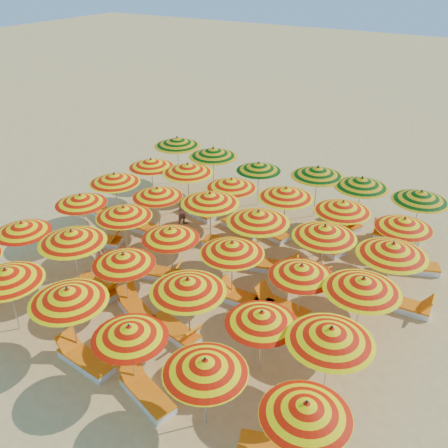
% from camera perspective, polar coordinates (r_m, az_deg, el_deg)
% --- Properties ---
extents(ground, '(120.00, 120.00, 0.00)m').
position_cam_1_polar(ground, '(17.28, -0.87, -5.34)').
color(ground, '#D9B260').
rests_on(ground, ground).
extents(umbrella_1, '(2.22, 2.22, 2.14)m').
position_cam_1_polar(umbrella_1, '(14.97, -23.64, -5.39)').
color(umbrella_1, silver).
rests_on(umbrella_1, ground).
extents(umbrella_2, '(2.36, 2.36, 2.19)m').
position_cam_1_polar(umbrella_2, '(13.53, -17.42, -7.76)').
color(umbrella_2, silver).
rests_on(umbrella_2, ground).
extents(umbrella_3, '(2.22, 2.22, 1.98)m').
position_cam_1_polar(umbrella_3, '(12.32, -10.76, -12.03)').
color(umbrella_3, silver).
rests_on(umbrella_3, ground).
extents(umbrella_4, '(2.54, 2.54, 2.04)m').
position_cam_1_polar(umbrella_4, '(11.23, -2.16, -15.90)').
color(umbrella_4, silver).
rests_on(umbrella_4, ground).
extents(umbrella_5, '(2.32, 2.32, 2.00)m').
position_cam_1_polar(umbrella_5, '(10.60, 9.37, -20.15)').
color(umbrella_5, silver).
rests_on(umbrella_5, ground).
extents(umbrella_6, '(2.04, 2.04, 1.96)m').
position_cam_1_polar(umbrella_6, '(17.63, -22.09, -0.36)').
color(umbrella_6, silver).
rests_on(umbrella_6, ground).
extents(umbrella_7, '(2.42, 2.42, 2.24)m').
position_cam_1_polar(umbrella_7, '(16.03, -17.00, -1.38)').
color(umbrella_7, silver).
rests_on(umbrella_7, ground).
extents(umbrella_8, '(2.36, 2.36, 1.99)m').
position_cam_1_polar(umbrella_8, '(14.94, -11.42, -3.94)').
color(umbrella_8, silver).
rests_on(umbrella_8, ground).
extents(umbrella_9, '(2.55, 2.55, 2.19)m').
position_cam_1_polar(umbrella_9, '(13.31, -4.15, -6.98)').
color(umbrella_9, silver).
rests_on(umbrella_9, ground).
extents(umbrella_10, '(2.04, 2.04, 1.96)m').
position_cam_1_polar(umbrella_10, '(12.58, 4.33, -10.60)').
color(umbrella_10, silver).
rests_on(umbrella_10, ground).
extents(umbrella_11, '(2.75, 2.75, 2.21)m').
position_cam_1_polar(umbrella_11, '(11.98, 12.12, -12.26)').
color(umbrella_11, silver).
rests_on(umbrella_11, ground).
extents(umbrella_12, '(2.40, 2.40, 1.99)m').
position_cam_1_polar(umbrella_12, '(18.88, -16.07, 2.73)').
color(umbrella_12, silver).
rests_on(umbrella_12, ground).
extents(umbrella_13, '(2.03, 2.03, 2.07)m').
position_cam_1_polar(umbrella_13, '(17.46, -11.40, 1.38)').
color(umbrella_13, silver).
rests_on(umbrella_13, ground).
extents(umbrella_14, '(1.92, 1.92, 1.99)m').
position_cam_1_polar(umbrella_14, '(16.03, -6.16, -1.08)').
color(umbrella_14, silver).
rests_on(umbrella_14, ground).
extents(umbrella_15, '(2.16, 2.16, 2.10)m').
position_cam_1_polar(umbrella_15, '(15.01, 0.93, -2.71)').
color(umbrella_15, silver).
rests_on(umbrella_15, ground).
extents(umbrella_16, '(1.90, 1.90, 1.99)m').
position_cam_1_polar(umbrella_16, '(14.32, 8.84, -5.27)').
color(umbrella_16, silver).
rests_on(umbrella_16, ground).
extents(umbrella_17, '(2.52, 2.52, 2.21)m').
position_cam_1_polar(umbrella_17, '(13.76, 15.59, -6.67)').
color(umbrella_17, silver).
rests_on(umbrella_17, ground).
extents(umbrella_18, '(2.65, 2.65, 2.13)m').
position_cam_1_polar(umbrella_18, '(20.06, -12.42, 5.14)').
color(umbrella_18, silver).
rests_on(umbrella_18, ground).
extents(umbrella_19, '(2.29, 2.29, 2.01)m').
position_cam_1_polar(umbrella_19, '(18.81, -7.63, 3.60)').
color(umbrella_19, silver).
rests_on(umbrella_19, ground).
extents(umbrella_20, '(2.79, 2.79, 2.24)m').
position_cam_1_polar(umbrella_20, '(17.74, -1.61, 2.97)').
color(umbrella_20, silver).
rests_on(umbrella_20, ground).
extents(umbrella_21, '(2.58, 2.58, 2.24)m').
position_cam_1_polar(umbrella_21, '(16.51, 3.93, 0.84)').
color(umbrella_21, silver).
rests_on(umbrella_21, ground).
extents(umbrella_22, '(2.74, 2.74, 2.19)m').
position_cam_1_polar(umbrella_22, '(16.03, 11.45, -0.82)').
color(umbrella_22, silver).
rests_on(umbrella_22, ground).
extents(umbrella_23, '(2.80, 2.80, 2.24)m').
position_cam_1_polar(umbrella_23, '(15.51, 18.72, -2.75)').
color(umbrella_23, silver).
rests_on(umbrella_23, ground).
extents(umbrella_24, '(2.46, 2.46, 2.03)m').
position_cam_1_polar(umbrella_24, '(21.53, -8.34, 6.92)').
color(umbrella_24, silver).
rests_on(umbrella_24, ground).
extents(umbrella_25, '(2.45, 2.45, 2.21)m').
position_cam_1_polar(umbrella_25, '(20.39, -4.18, 6.36)').
color(umbrella_25, silver).
rests_on(umbrella_25, ground).
extents(umbrella_26, '(2.24, 2.24, 2.08)m').
position_cam_1_polar(umbrella_26, '(19.24, 0.85, 4.67)').
color(umbrella_26, silver).
rests_on(umbrella_26, ground).
extents(umbrella_27, '(2.60, 2.60, 2.17)m').
position_cam_1_polar(umbrella_27, '(18.44, 7.08, 3.58)').
color(umbrella_27, silver).
rests_on(umbrella_27, ground).
extents(umbrella_28, '(2.57, 2.57, 2.11)m').
position_cam_1_polar(umbrella_28, '(17.88, 13.42, 1.97)').
color(umbrella_28, silver).
rests_on(umbrella_28, ground).
extents(umbrella_29, '(1.92, 1.92, 2.02)m').
position_cam_1_polar(umbrella_29, '(17.53, 19.90, 0.09)').
color(umbrella_29, silver).
rests_on(umbrella_29, ground).
extents(umbrella_30, '(2.46, 2.46, 2.27)m').
position_cam_1_polar(umbrella_30, '(23.30, -5.37, 9.36)').
color(umbrella_30, silver).
rests_on(umbrella_30, ground).
extents(umbrella_31, '(2.74, 2.74, 2.25)m').
position_cam_1_polar(umbrella_31, '(21.95, -1.24, 8.21)').
color(umbrella_31, silver).
rests_on(umbrella_31, ground).
extents(umbrella_32, '(2.03, 2.03, 2.00)m').
position_cam_1_polar(umbrella_32, '(21.04, 3.98, 6.56)').
color(umbrella_32, silver).
rests_on(umbrella_32, ground).
extents(umbrella_33, '(2.27, 2.27, 2.26)m').
position_cam_1_polar(umbrella_33, '(20.25, 10.66, 5.91)').
color(umbrella_33, silver).
rests_on(umbrella_33, ground).
extents(umbrella_34, '(2.39, 2.39, 2.22)m').
position_cam_1_polar(umbrella_34, '(19.73, 15.47, 4.59)').
color(umbrella_34, silver).
rests_on(umbrella_34, ground).
extents(umbrella_35, '(2.08, 2.08, 2.18)m').
position_cam_1_polar(umbrella_35, '(19.36, 21.58, 2.98)').
color(umbrella_35, silver).
rests_on(umbrella_35, ground).
extents(lounger_1, '(1.78, 0.75, 0.69)m').
position_cam_1_polar(lounger_1, '(14.22, -15.63, -14.67)').
color(lounger_1, white).
rests_on(lounger_1, ground).
extents(lounger_2, '(1.83, 1.08, 0.69)m').
position_cam_1_polar(lounger_2, '(13.06, -8.88, -18.56)').
color(lounger_2, white).
rests_on(lounger_2, ground).
extents(lounger_4, '(1.80, 0.86, 0.69)m').
position_cam_1_polar(lounger_4, '(16.69, -14.29, -7.10)').
color(lounger_4, white).
rests_on(lounger_4, ground).
extents(lounger_5, '(1.82, 1.24, 0.69)m').
position_cam_1_polar(lounger_5, '(15.47, -9.88, -9.79)').
color(lounger_5, white).
rests_on(lounger_5, ground).
extents(lounger_6, '(1.82, 0.93, 0.69)m').
position_cam_1_polar(lounger_6, '(14.63, -5.60, -12.06)').
color(lounger_6, white).
rests_on(lounger_6, ground).
extents(lounger_7, '(1.83, 1.10, 0.69)m').
position_cam_1_polar(lounger_7, '(19.29, -13.95, -1.79)').
color(lounger_7, white).
rests_on(lounger_7, ground).
extents(lounger_8, '(1.82, 1.01, 0.69)m').
position_cam_1_polar(lounger_8, '(17.03, -7.58, -5.56)').
color(lounger_8, white).
rests_on(lounger_8, ground).
extents(lounger_9, '(1.77, 0.70, 0.69)m').
position_cam_1_polar(lounger_9, '(15.72, 2.35, -8.60)').
color(lounger_9, white).
rests_on(lounger_9, ground).
extents(lounger_10, '(1.78, 0.73, 0.69)m').
position_cam_1_polar(lounger_10, '(15.51, 6.48, -9.39)').
color(lounger_10, white).
rests_on(lounger_10, ground).
extents(lounger_11, '(1.83, 1.16, 0.69)m').
position_cam_1_polar(lounger_11, '(21.07, -13.43, 1.01)').
color(lounger_11, white).
rests_on(lounger_11, ground).
extents(lounger_12, '(1.74, 0.60, 0.69)m').
position_cam_1_polar(lounger_12, '(19.77, -9.00, -0.45)').
color(lounger_12, white).
rests_on(lounger_12, ground).
extents(lounger_13, '(1.79, 0.78, 0.69)m').
position_cam_1_polar(lounger_13, '(18.45, 0.30, -2.36)').
color(lounger_13, white).
rests_on(lounger_13, ground).
extents(lounger_14, '(1.83, 1.06, 0.69)m').
position_cam_1_polar(lounger_14, '(17.30, 5.67, -4.83)').
color(lounger_14, white).
rests_on(lounger_14, ground).
extents(lounger_15, '(1.82, 1.26, 0.69)m').
position_cam_1_polar(lounger_15, '(17.24, 9.53, -5.26)').
color(lounger_15, white).
rests_on(lounger_15, ground).
extents(lounger_16, '(1.77, 0.70, 0.69)m').
position_cam_1_polar(lounger_16, '(16.42, 19.75, -8.71)').
color(lounger_16, white).
rests_on(lounger_16, ground).
extents(lounger_17, '(1.82, 0.94, 0.69)m').
position_cam_1_polar(lounger_17, '(20.72, -2.88, 1.33)').
color(lounger_17, white).
rests_on(lounger_17, ground).
extents(lounger_18, '(1.82, 0.95, 0.69)m').
position_cam_1_polar(lounger_18, '(19.62, 2.11, -0.33)').
color(lounger_18, white).
rests_on(lounger_18, ground).
extents(lounger_19, '(1.82, 1.03, 0.69)m').
position_cam_1_polar(lounger_19, '(19.38, 5.05, -0.83)').
color(lounger_19, white).
rests_on(lounger_19, ground).
extents(lounger_20, '(1.82, 1.17, 0.69)m').
position_cam_1_polar(lounger_20, '(18.77, 11.33, -2.39)').
color(lounger_20, white).
rests_on(lounger_20, ground).
extents(lounger_21, '(1.82, 1.17, 0.69)m').
position_cam_1_polar(lounger_21, '(18.36, 20.67, -4.62)').
color(lounger_21, white).
rests_on(lounger_21, ground).
extents(lounger_22, '(1.82, 1.25, 0.69)m').
position_cam_1_polar(lounger_22, '(20.54, 13.42, 0.26)').
color(lounger_22, white).
rests_on(lounger_22, ground).
extents(lounger_23, '(1.81, 0.91, 0.69)m').
position_cam_1_polar(lounger_23, '(20.07, 18.95, -1.31)').
color(lounger_23, white).
rests_on(lounger_23, ground).
extents(beachgoer_b, '(0.58, 0.70, 1.30)m').
position_cam_1_polar(beachgoer_b, '(19.81, -4.56, 1.54)').
color(beachgoer_b, tan).
rests_on(beachgoer_b, ground).
extents(beachgoer_a, '(0.66, 0.56, 1.52)m').
position_cam_1_polar(beachgoer_a, '(17.24, -14.09, -3.40)').
color(beachgoer_a, tan).
rests_on(beachgoer_a, ground).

